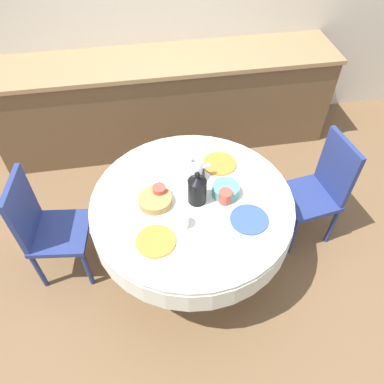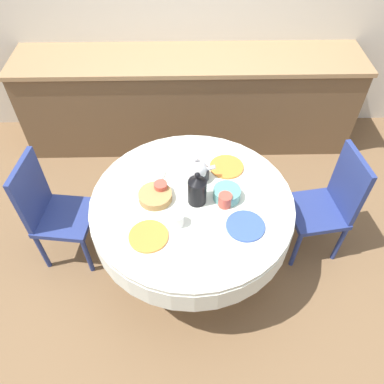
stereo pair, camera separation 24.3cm
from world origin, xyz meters
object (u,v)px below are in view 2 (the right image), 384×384
(chair_left, at_px, (329,202))
(teapot, at_px, (196,169))
(chair_right, at_px, (52,209))
(coffee_carafe, at_px, (197,190))

(chair_left, distance_m, teapot, 1.04)
(chair_right, height_order, teapot, chair_right)
(coffee_carafe, bearing_deg, teapot, 90.24)
(chair_left, xyz_separation_m, coffee_carafe, (-0.99, -0.16, 0.33))
(chair_left, distance_m, coffee_carafe, 1.05)
(chair_left, height_order, teapot, chair_left)
(chair_right, relative_size, coffee_carafe, 3.62)
(teapot, bearing_deg, chair_left, -2.71)
(chair_left, xyz_separation_m, teapot, (-0.99, 0.05, 0.31))
(teapot, bearing_deg, coffee_carafe, -89.76)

